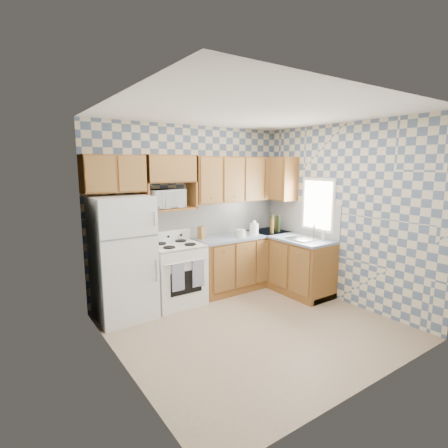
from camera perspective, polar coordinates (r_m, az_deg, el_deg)
The scene contains 30 objects.
floor at distance 4.78m, azimuth 4.80°, elevation -16.30°, with size 3.40×3.40×0.00m, color #897057.
back_wall at distance 5.67m, azimuth -5.29°, elevation 2.13°, with size 3.40×0.02×2.70m, color slate.
right_wall at distance 5.59m, azimuth 18.64°, elevation 1.55°, with size 0.02×3.20×2.70m, color slate.
backsplash_back at distance 5.89m, azimuth -1.82°, elevation 0.96°, with size 2.60×0.01×0.56m, color white.
backsplash_right at distance 6.11m, azimuth 12.52°, elevation 1.05°, with size 0.01×1.60×0.56m, color white.
refrigerator at distance 4.95m, azimuth -16.21°, elevation -5.34°, with size 0.75×0.70×1.68m, color white.
stove_body at distance 5.37m, azimuth -7.85°, elevation -8.20°, with size 0.76×0.65×0.90m, color white.
cooktop at distance 5.25m, azimuth -7.96°, elevation -3.46°, with size 0.76×0.65×0.03m, color silver.
backguard at distance 5.47m, azimuth -9.27°, elevation -1.94°, with size 0.76×0.08×0.17m, color white.
dish_towel_left at distance 4.99m, azimuth -7.49°, elevation -8.60°, with size 0.19×0.03×0.40m, color navy.
dish_towel_right at distance 5.14m, azimuth -4.22°, elevation -8.00°, with size 0.19×0.03×0.40m, color navy.
base_cabinets_back at distance 6.06m, azimuth 3.12°, elevation -6.16°, with size 1.75×0.60×0.88m, color brown.
base_cabinets_right at distance 6.06m, azimuth 10.37°, elevation -6.29°, with size 0.60×1.60×0.88m, color brown.
countertop_back at distance 5.94m, azimuth 3.19°, elevation -1.90°, with size 1.77×0.63×0.04m, color slate.
countertop_right at distance 5.95m, azimuth 10.47°, elevation -2.04°, with size 0.63×1.60×0.04m, color slate.
upper_cabinets_back at distance 5.94m, azimuth 2.44°, elevation 7.34°, with size 1.75×0.33×0.74m, color brown.
upper_cabinets_fridge at distance 4.96m, azimuth -17.67°, elevation 7.85°, with size 0.82×0.33×0.50m, color brown.
upper_cabinets_right at distance 6.26m, azimuth 8.73°, elevation 7.35°, with size 0.33×0.70×0.74m, color brown.
microwave_shelf at distance 5.30m, azimuth -8.87°, elevation 2.46°, with size 0.80×0.33×0.03m, color brown.
microwave at distance 5.27m, azimuth -9.47°, elevation 4.11°, with size 0.51×0.34×0.28m, color white.
sink at distance 5.71m, azimuth 12.99°, elevation -2.35°, with size 0.48×0.40×0.03m, color #B7B7BC.
window at distance 5.84m, azimuth 15.08°, elevation 3.04°, with size 0.02×0.66×0.86m, color white.
bottle_0 at distance 6.17m, azimuth 7.84°, elevation 0.07°, with size 0.07×0.07×0.30m, color black.
bottle_1 at distance 6.19m, azimuth 8.89°, elevation -0.01°, with size 0.07×0.07×0.28m, color black.
bottle_2 at distance 6.30m, azimuth 8.60°, elevation 0.06°, with size 0.07×0.07×0.26m, color brown.
bottle_3 at distance 6.07m, azimuth 7.85°, elevation -0.38°, with size 0.07×0.07×0.24m, color brown.
knife_block at distance 5.57m, azimuth -3.72°, elevation -1.43°, with size 0.09×0.09×0.20m, color brown.
electric_kettle at distance 5.91m, azimuth 4.92°, elevation -0.83°, with size 0.15×0.15×0.19m, color white.
food_containers at distance 5.75m, azimuth 2.72°, elevation -1.49°, with size 0.18×0.18×0.12m, color beige, non-canonical shape.
soap_bottle at distance 5.67m, azimuth 15.97°, elevation -1.74°, with size 0.06×0.06×0.17m, color beige.
Camera 1 is at (-2.74, -3.31, 2.08)m, focal length 28.00 mm.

